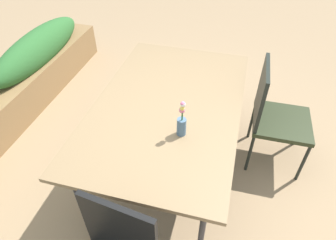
{
  "coord_description": "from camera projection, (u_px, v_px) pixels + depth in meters",
  "views": [
    {
      "loc": [
        -1.66,
        -0.43,
        2.19
      ],
      "look_at": [
        0.07,
        0.03,
        0.6
      ],
      "focal_mm": 31.56,
      "sensor_mm": 36.0,
      "label": 1
    }
  ],
  "objects": [
    {
      "name": "chair_near_right",
      "position": [
        274.0,
        113.0,
        2.55
      ],
      "size": [
        0.5,
        0.5,
        0.98
      ],
      "rotation": [
        0.0,
        0.0,
        3.15
      ],
      "color": "#29311B",
      "rests_on": "ground"
    },
    {
      "name": "ground_plane",
      "position": [
        169.0,
        174.0,
        2.73
      ],
      "size": [
        12.0,
        12.0,
        0.0
      ],
      "primitive_type": "plane",
      "color": "#9E7F5B"
    },
    {
      "name": "dining_table",
      "position": [
        168.0,
        108.0,
        2.3
      ],
      "size": [
        1.78,
        1.11,
        0.78
      ],
      "color": "#8C704C",
      "rests_on": "ground"
    },
    {
      "name": "flower_vase",
      "position": [
        182.0,
        122.0,
        1.95
      ],
      "size": [
        0.06,
        0.06,
        0.28
      ],
      "color": "slate",
      "rests_on": "dining_table"
    }
  ]
}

